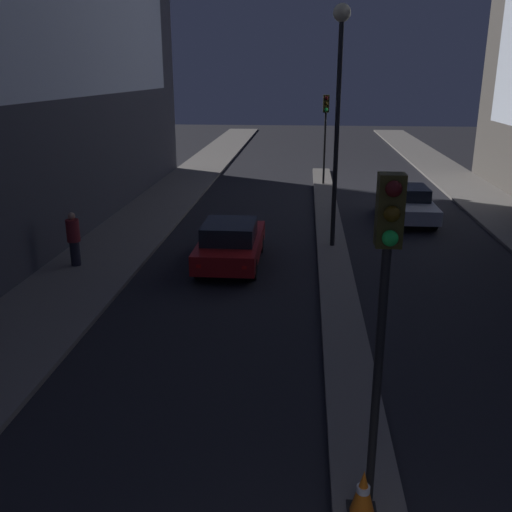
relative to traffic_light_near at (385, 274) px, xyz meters
The scene contains 8 objects.
median_strip 13.80m from the traffic_light_near, 90.00° to the left, with size 1.05×32.71×0.15m.
traffic_light_near is the anchor object (origin of this frame).
traffic_light_mid 24.44m from the traffic_light_near, 90.00° to the left, with size 0.32×0.42×4.72m.
street_lamp 12.90m from the traffic_light_near, 90.00° to the left, with size 0.57×0.57×7.92m.
traffic_cone_far 3.13m from the traffic_light_near, 115.96° to the right, with size 0.41×0.41×0.69m.
car_left_lane 11.54m from the traffic_light_near, 107.50° to the left, with size 1.90×4.38×1.49m.
car_right_lane 17.78m from the traffic_light_near, 78.95° to the left, with size 1.86×4.42×1.39m.
pedestrian_on_left_sidewalk 13.12m from the traffic_light_near, 129.86° to the left, with size 0.41×0.41×1.73m.
Camera 1 is at (-1.04, -2.81, 6.01)m, focal length 40.00 mm.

